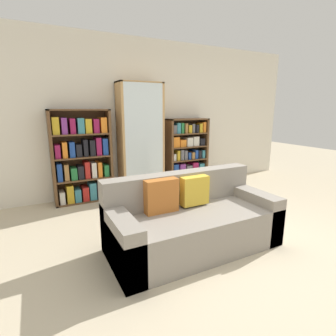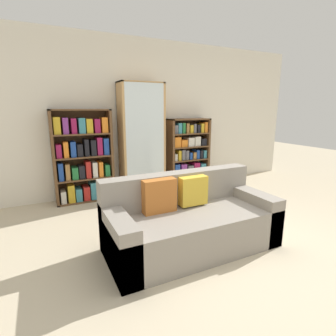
{
  "view_description": "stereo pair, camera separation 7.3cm",
  "coord_description": "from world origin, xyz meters",
  "px_view_note": "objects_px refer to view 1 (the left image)",
  "views": [
    {
      "loc": [
        -1.87,
        -1.84,
        1.51
      ],
      "look_at": [
        -0.18,
        1.42,
        0.67
      ],
      "focal_mm": 28.0,
      "sensor_mm": 36.0,
      "label": 1
    },
    {
      "loc": [
        -1.8,
        -1.87,
        1.51
      ],
      "look_at": [
        -0.18,
        1.42,
        0.67
      ],
      "focal_mm": 28.0,
      "sensor_mm": 36.0,
      "label": 2
    }
  ],
  "objects_px": {
    "couch": "(192,222)",
    "wine_bottle": "(186,195)",
    "bookshelf_left": "(82,159)",
    "display_cabinet": "(141,140)",
    "bookshelf_right": "(186,153)"
  },
  "relations": [
    {
      "from": "display_cabinet",
      "to": "bookshelf_right",
      "type": "relative_size",
      "value": 1.47
    },
    {
      "from": "display_cabinet",
      "to": "wine_bottle",
      "type": "height_order",
      "value": "display_cabinet"
    },
    {
      "from": "couch",
      "to": "bookshelf_right",
      "type": "xyz_separation_m",
      "value": [
        1.18,
        2.07,
        0.36
      ]
    },
    {
      "from": "display_cabinet",
      "to": "bookshelf_right",
      "type": "distance_m",
      "value": 1.01
    },
    {
      "from": "bookshelf_left",
      "to": "bookshelf_right",
      "type": "distance_m",
      "value": 1.96
    },
    {
      "from": "couch",
      "to": "bookshelf_left",
      "type": "relative_size",
      "value": 1.23
    },
    {
      "from": "couch",
      "to": "wine_bottle",
      "type": "relative_size",
      "value": 4.6
    },
    {
      "from": "bookshelf_left",
      "to": "bookshelf_right",
      "type": "relative_size",
      "value": 1.14
    },
    {
      "from": "couch",
      "to": "wine_bottle",
      "type": "distance_m",
      "value": 1.29
    },
    {
      "from": "bookshelf_left",
      "to": "couch",
      "type": "bearing_deg",
      "value": -69.29
    },
    {
      "from": "couch",
      "to": "display_cabinet",
      "type": "height_order",
      "value": "display_cabinet"
    },
    {
      "from": "display_cabinet",
      "to": "couch",
      "type": "bearing_deg",
      "value": -96.16
    },
    {
      "from": "display_cabinet",
      "to": "wine_bottle",
      "type": "distance_m",
      "value": 1.29
    },
    {
      "from": "bookshelf_left",
      "to": "display_cabinet",
      "type": "relative_size",
      "value": 0.77
    },
    {
      "from": "couch",
      "to": "bookshelf_right",
      "type": "distance_m",
      "value": 2.41
    }
  ]
}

